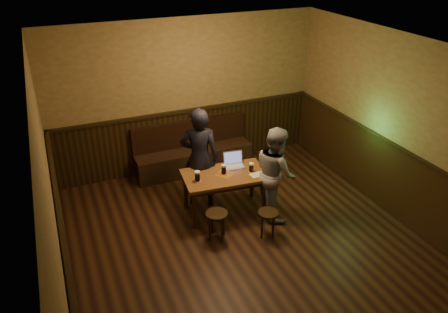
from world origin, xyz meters
name	(u,v)px	position (x,y,z in m)	size (l,w,h in m)	color
room	(255,176)	(0.00, 0.22, 1.20)	(5.04, 6.04, 2.84)	black
bench	(193,155)	(0.00, 2.75, 0.31)	(2.20, 0.50, 0.95)	black
pub_table	(225,179)	(0.00, 1.22, 0.60)	(1.37, 0.87, 0.70)	brown
stool_left	(217,218)	(-0.38, 0.64, 0.35)	(0.39, 0.39, 0.44)	black
stool_right	(268,217)	(0.34, 0.40, 0.33)	(0.38, 0.38, 0.41)	black
pint_left	(197,176)	(-0.47, 1.19, 0.78)	(0.11, 0.11, 0.17)	#AC2C15
pint_mid	(224,169)	(-0.02, 1.24, 0.78)	(0.10, 0.10, 0.16)	#AC2C15
pint_right	(251,167)	(0.41, 1.13, 0.77)	(0.10, 0.10, 0.15)	#AC2C15
laptop	(234,162)	(0.24, 1.42, 0.75)	(0.35, 0.30, 0.22)	silver
menu	(257,175)	(0.45, 1.01, 0.70)	(0.22, 0.15, 0.00)	silver
person_suit	(200,158)	(-0.27, 1.63, 0.84)	(0.62, 0.40, 1.69)	black
person_grey	(275,172)	(0.70, 0.88, 0.75)	(0.73, 0.57, 1.50)	gray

